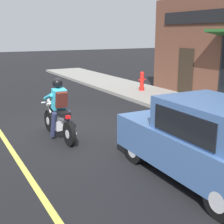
{
  "coord_description": "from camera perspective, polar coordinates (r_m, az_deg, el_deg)",
  "views": [
    {
      "loc": [
        -3.08,
        -8.12,
        2.74
      ],
      "look_at": [
        0.31,
        -1.98,
        0.95
      ],
      "focal_mm": 50.0,
      "sensor_mm": 36.0,
      "label": 1
    }
  ],
  "objects": [
    {
      "name": "ground_plane",
      "position": [
        9.1,
        -7.76,
        -3.34
      ],
      "size": [
        80.0,
        80.0,
        0.0
      ],
      "primitive_type": "plane",
      "color": "black"
    },
    {
      "name": "sidewalk_curb",
      "position": [
        13.97,
        6.82,
        3.19
      ],
      "size": [
        2.6,
        22.0,
        0.14
      ],
      "primitive_type": "cube",
      "color": "gray",
      "rests_on": "ground"
    },
    {
      "name": "motorcycle_with_rider",
      "position": [
        8.29,
        -9.75,
        -0.3
      ],
      "size": [
        0.56,
        2.02,
        1.62
      ],
      "color": "black",
      "rests_on": "ground"
    },
    {
      "name": "car_hatchback",
      "position": [
        6.11,
        16.6,
        -5.15
      ],
      "size": [
        1.7,
        3.8,
        1.57
      ],
      "color": "black",
      "rests_on": "ground"
    },
    {
      "name": "fire_hydrant",
      "position": [
        14.47,
        5.49,
        5.62
      ],
      "size": [
        0.36,
        0.24,
        0.88
      ],
      "color": "red",
      "rests_on": "sidewalk_curb"
    }
  ]
}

